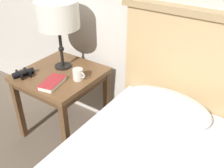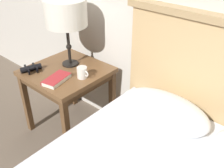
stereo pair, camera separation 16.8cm
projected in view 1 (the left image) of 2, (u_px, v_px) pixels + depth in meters
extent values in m
cube|color=brown|center=(60.00, 74.00, 2.02)|extent=(0.58, 0.58, 0.04)
cube|color=brown|center=(61.00, 79.00, 2.05)|extent=(0.55, 0.55, 0.05)
cube|color=brown|center=(19.00, 110.00, 2.12)|extent=(0.04, 0.04, 0.55)
cube|color=brown|center=(66.00, 134.00, 1.88)|extent=(0.04, 0.04, 0.55)
cube|color=brown|center=(63.00, 83.00, 2.48)|extent=(0.04, 0.04, 0.55)
cube|color=brown|center=(107.00, 100.00, 2.23)|extent=(0.04, 0.04, 0.55)
cube|color=white|center=(205.00, 144.00, 1.48)|extent=(1.33, 0.28, 0.01)
cube|color=tan|center=(223.00, 107.00, 1.70)|extent=(1.46, 0.06, 1.10)
ellipsoid|color=white|center=(164.00, 107.00, 1.66)|extent=(0.60, 0.36, 0.15)
cylinder|color=black|center=(63.00, 66.00, 2.09)|extent=(0.13, 0.13, 0.01)
cylinder|color=black|center=(61.00, 47.00, 2.00)|extent=(0.02, 0.02, 0.31)
sphere|color=black|center=(61.00, 49.00, 2.01)|extent=(0.04, 0.04, 0.04)
cylinder|color=silver|center=(57.00, 14.00, 1.87)|extent=(0.32, 0.32, 0.19)
cube|color=silver|center=(53.00, 83.00, 1.85)|extent=(0.15, 0.23, 0.03)
cube|color=#B2282D|center=(52.00, 81.00, 1.85)|extent=(0.16, 0.23, 0.00)
cube|color=#B2282D|center=(46.00, 81.00, 1.87)|extent=(0.05, 0.21, 0.03)
cylinder|color=black|center=(19.00, 74.00, 1.94)|extent=(0.07, 0.10, 0.04)
cylinder|color=black|center=(22.00, 77.00, 1.91)|extent=(0.05, 0.03, 0.05)
cylinder|color=black|center=(17.00, 72.00, 1.98)|extent=(0.04, 0.02, 0.04)
cylinder|color=black|center=(27.00, 72.00, 1.98)|extent=(0.07, 0.10, 0.04)
cylinder|color=black|center=(30.00, 74.00, 1.94)|extent=(0.05, 0.03, 0.05)
cylinder|color=black|center=(25.00, 69.00, 2.01)|extent=(0.04, 0.02, 0.04)
cube|color=black|center=(23.00, 72.00, 1.96)|extent=(0.07, 0.05, 0.01)
cylinder|color=black|center=(23.00, 72.00, 1.95)|extent=(0.02, 0.02, 0.02)
cylinder|color=silver|center=(78.00, 74.00, 1.90)|extent=(0.08, 0.08, 0.08)
torus|color=silver|center=(82.00, 75.00, 1.88)|extent=(0.05, 0.01, 0.05)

